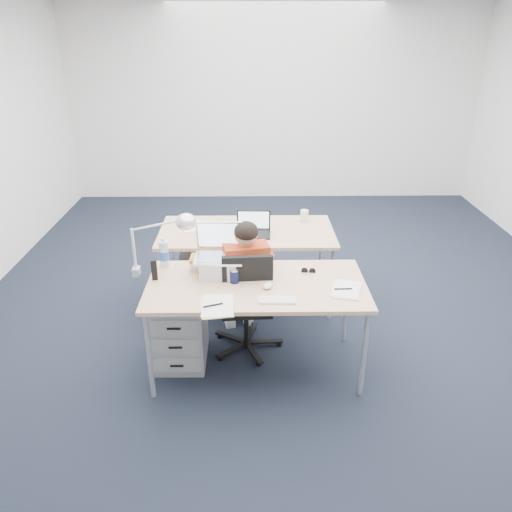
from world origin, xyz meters
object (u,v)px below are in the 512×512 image
Objects in this scene: seated_person at (243,281)px; can_koozie at (234,276)px; drawer_pedestal_far at (204,275)px; silver_laptop at (218,252)px; book_stack at (203,263)px; desk_near at (256,289)px; computer_mouse at (268,286)px; office_chair at (246,322)px; cordless_phone at (154,270)px; headphones at (258,269)px; water_bottle at (164,252)px; sunglasses at (308,271)px; desk_lamp at (154,244)px; bear_figurine at (225,269)px; desk_far at (247,235)px; far_cup at (304,216)px; drawer_pedestal_near at (180,329)px; dark_laptop at (253,224)px; wireless_keyboard at (277,300)px.

can_koozie is at bearing -111.51° from seated_person.
drawer_pedestal_far is 1.18m from can_koozie.
silver_laptop reaches higher than book_stack.
silver_laptop reaches higher than seated_person.
desk_near is at bearing -65.05° from drawer_pedestal_far.
drawer_pedestal_far is 5.48× the size of computer_mouse.
seated_person reaches higher than desk_near.
silver_laptop is at bearing -162.81° from office_chair.
cordless_phone is at bearing 174.39° from desk_near.
office_chair is at bearing -175.61° from headphones.
desk_near is at bearing -77.46° from headphones.
water_bottle reaches higher than book_stack.
water_bottle is at bearing 161.25° from silver_laptop.
seated_person is at bearing 18.81° from cordless_phone.
drawer_pedestal_far is at bearing 142.45° from sunglasses.
can_koozie is at bearing -18.96° from desk_lamp.
cordless_phone is (-0.52, -0.02, 0.01)m from bear_figurine.
silver_laptop reaches higher than can_koozie.
bear_figurine is at bearing 157.49° from desk_near.
headphones is at bearing -84.01° from desk_far.
computer_mouse is 0.20× the size of desk_lamp.
far_cup is at bearing 82.75° from headphones.
desk_near is 0.44m from sunglasses.
silver_laptop is 0.23m from book_stack.
silver_laptop is at bearing -170.47° from sunglasses.
desk_lamp reaches higher than water_bottle.
book_stack is 1.31× the size of cordless_phone.
office_chair is 0.68m from sunglasses.
book_stack reaches higher than desk_near.
cordless_phone is (-0.76, -0.13, 0.06)m from headphones.
bear_figurine is at bearing -143.54° from office_chair.
water_bottle is (-0.11, 0.20, 0.57)m from drawer_pedestal_near.
far_cup is at bearing 92.71° from sunglasses.
desk_near is 0.22m from headphones.
desk_lamp is at bearing 83.38° from cordless_phone.
drawer_pedestal_far is at bearing 83.00° from drawer_pedestal_near.
desk_far is 14.71× the size of far_cup.
can_koozie is at bearing -96.69° from dark_laptop.
office_chair is 0.88m from cordless_phone.
desk_lamp is (-0.89, 0.40, 0.25)m from wireless_keyboard.
drawer_pedestal_near is 0.94m from drawer_pedestal_far.
far_cup reaches higher than drawer_pedestal_far.
desk_far is 1.15m from drawer_pedestal_near.
headphones is 2.16× the size of far_cup.
book_stack is 0.81m from sunglasses.
drawer_pedestal_near and drawer_pedestal_far have the same top height.
sunglasses is at bearing -34.34° from seated_person.
bear_figurine is at bearing -139.17° from headphones.
book_stack is at bearing -118.06° from dark_laptop.
wireless_keyboard is at bearing -25.76° from drawer_pedestal_near.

